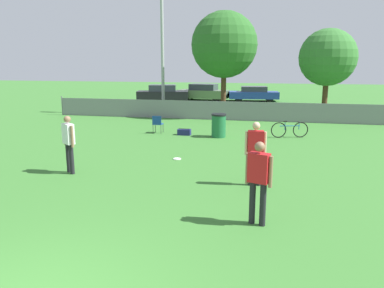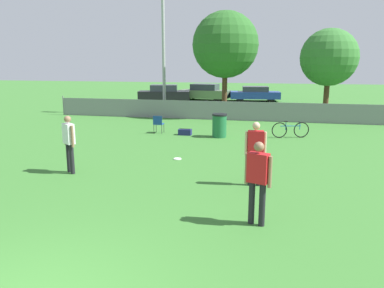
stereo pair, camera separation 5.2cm
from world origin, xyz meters
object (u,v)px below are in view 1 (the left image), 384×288
at_px(tree_far_right, 328,58).
at_px(trash_bin, 219,125).
at_px(tree_near_pole, 224,45).
at_px(gear_bag_sideline, 184,132).
at_px(parked_car_olive, 203,92).
at_px(player_defender_red, 259,177).
at_px(parked_car_dark, 163,93).
at_px(parked_car_blue, 254,94).
at_px(player_thrower_red, 255,149).
at_px(light_pole, 162,29).
at_px(folding_chair_sideline, 158,123).
at_px(frisbee_disc, 177,159).
at_px(player_receiver_white, 69,140).
at_px(bicycle_sideline, 290,130).

bearing_deg(tree_far_right, trash_bin, -126.16).
relative_size(tree_near_pole, gear_bag_sideline, 10.62).
bearing_deg(parked_car_olive, player_defender_red, -69.71).
bearing_deg(parked_car_dark, tree_far_right, -43.54).
relative_size(player_defender_red, parked_car_blue, 0.40).
height_order(tree_far_right, player_thrower_red, tree_far_right).
bearing_deg(parked_car_olive, light_pole, -87.03).
height_order(player_thrower_red, parked_car_blue, player_thrower_red).
height_order(trash_bin, parked_car_olive, parked_car_olive).
bearing_deg(parked_car_olive, parked_car_blue, 7.07).
height_order(player_defender_red, folding_chair_sideline, player_defender_red).
bearing_deg(frisbee_disc, folding_chair_sideline, 115.07).
height_order(tree_near_pole, folding_chair_sideline, tree_near_pole).
bearing_deg(player_receiver_white, bicycle_sideline, 82.05).
xyz_separation_m(player_defender_red, frisbee_disc, (-2.98, 4.88, -1.01)).
bearing_deg(parked_car_dark, trash_bin, -76.66).
distance_m(tree_near_pole, player_defender_red, 16.50).
height_order(folding_chair_sideline, trash_bin, trash_bin).
relative_size(bicycle_sideline, trash_bin, 1.55).
height_order(tree_near_pole, player_receiver_white, tree_near_pole).
bearing_deg(frisbee_disc, player_thrower_red, -39.63).
bearing_deg(bicycle_sideline, player_defender_red, -112.36).
xyz_separation_m(frisbee_disc, trash_bin, (0.84, 4.28, 0.52)).
height_order(player_receiver_white, parked_car_olive, player_receiver_white).
height_order(frisbee_disc, folding_chair_sideline, folding_chair_sideline).
xyz_separation_m(folding_chair_sideline, parked_car_blue, (3.62, 16.61, 0.15)).
bearing_deg(folding_chair_sideline, light_pole, -77.12).
bearing_deg(gear_bag_sideline, trash_bin, -5.42).
relative_size(light_pole, folding_chair_sideline, 10.87).
distance_m(trash_bin, parked_car_blue, 16.94).
height_order(player_receiver_white, parked_car_blue, player_receiver_white).
bearing_deg(player_thrower_red, parked_car_dark, 105.48).
bearing_deg(tree_near_pole, gear_bag_sideline, -98.12).
bearing_deg(tree_far_right, parked_car_blue, 116.59).
bearing_deg(bicycle_sideline, parked_car_olive, 96.64).
distance_m(tree_far_right, gear_bag_sideline, 10.68).
relative_size(tree_far_right, bicycle_sideline, 3.22).
height_order(light_pole, gear_bag_sideline, light_pole).
bearing_deg(frisbee_disc, tree_near_pole, 89.29).
height_order(player_defender_red, trash_bin, player_defender_red).
distance_m(bicycle_sideline, gear_bag_sideline, 4.80).
xyz_separation_m(frisbee_disc, folding_chair_sideline, (-2.15, 4.59, 0.48)).
height_order(player_defender_red, frisbee_disc, player_defender_red).
distance_m(player_receiver_white, bicycle_sideline, 9.85).
relative_size(light_pole, player_receiver_white, 5.23).
bearing_deg(trash_bin, parked_car_dark, 115.33).
relative_size(tree_far_right, parked_car_olive, 1.14).
distance_m(player_receiver_white, parked_car_blue, 23.91).
bearing_deg(parked_car_olive, folding_chair_sideline, -79.65).
bearing_deg(bicycle_sideline, tree_far_right, 55.18).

